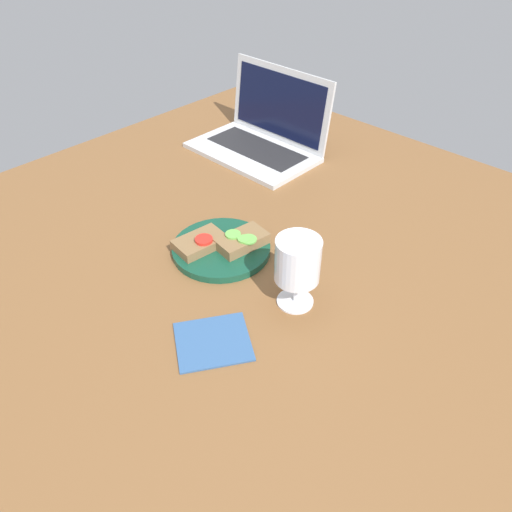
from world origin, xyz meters
The scene contains 7 objects.
wooden_table centered at (0.00, 0.00, 1.50)cm, with size 140.00×140.00×3.00cm, color brown.
plate centered at (-1.46, -7.89, 3.79)cm, with size 21.18×21.18×1.58cm, color #144733.
sandwich_with_tomato centered at (-4.42, -11.12, 5.69)cm, with size 8.03×11.47×2.73cm.
sandwich_with_cucumber centered at (1.62, -4.68, 5.84)cm, with size 7.86×11.73×2.80cm.
wine_glass centered at (20.18, -8.89, 12.61)cm, with size 8.39×8.39×14.56cm.
laptop centered at (-28.15, 33.80, 7.90)cm, with size 35.85×24.10×21.71cm.
napkin centered at (16.35, -26.68, 3.20)cm, with size 11.58×12.89×0.40cm, color #33598C.
Camera 1 is at (62.49, -64.14, 69.60)cm, focal length 35.00 mm.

